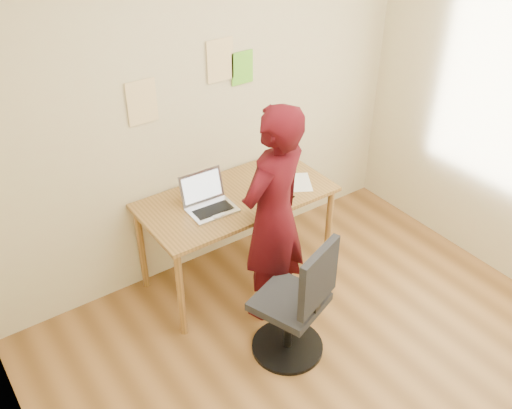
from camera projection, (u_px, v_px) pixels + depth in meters
room at (383, 219)px, 2.81m from camera, size 3.58×3.58×2.78m
desk at (237, 206)px, 4.15m from camera, size 1.40×0.70×0.74m
laptop at (208, 201)px, 3.95m from camera, size 0.33×0.30×0.24m
paper_sheet at (298, 182)px, 4.25m from camera, size 0.29×0.32×0.00m
phone at (286, 196)px, 4.09m from camera, size 0.08×0.12×0.01m
wall_note_left at (142, 102)px, 3.71m from camera, size 0.21×0.00×0.30m
wall_note_mid at (220, 60)px, 3.91m from camera, size 0.21×0.00×0.30m
wall_note_right at (242, 68)px, 4.05m from camera, size 0.18×0.00×0.24m
office_chair at (297, 309)px, 3.63m from camera, size 0.52×0.53×0.93m
person at (273, 216)px, 3.78m from camera, size 0.67×0.54×1.60m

